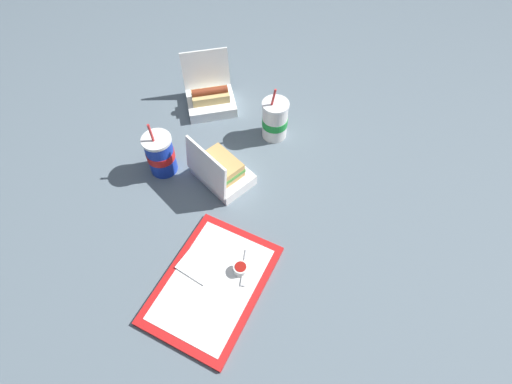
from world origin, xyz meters
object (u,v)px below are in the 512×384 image
plastic_fork (245,267)px  ketchup_cup (241,268)px  soda_cup_center (160,154)px  soda_cup_corner (275,120)px  food_tray (214,285)px  clamshell_hotdog_front (210,97)px  clamshell_sandwich_corner (221,171)px

plastic_fork → ketchup_cup: bearing=-48.0°
plastic_fork → soda_cup_center: size_ratio=0.54×
soda_cup_corner → ketchup_cup: bearing=5.4°
food_tray → ketchup_cup: 0.08m
clamshell_hotdog_front → soda_cup_center: size_ratio=1.16×
ketchup_cup → clamshell_sandwich_corner: (-0.29, -0.16, 0.02)m
plastic_fork → soda_cup_center: bearing=-136.3°
food_tray → soda_cup_center: soda_cup_center is taller
food_tray → ketchup_cup: (-0.06, 0.06, 0.02)m
ketchup_cup → clamshell_hotdog_front: bearing=-152.6°
ketchup_cup → clamshell_sandwich_corner: clamshell_sandwich_corner is taller
soda_cup_center → soda_cup_corner: bearing=129.8°
clamshell_hotdog_front → soda_cup_corner: 0.28m
plastic_fork → clamshell_hotdog_front: clamshell_hotdog_front is taller
plastic_fork → soda_cup_corner: size_ratio=0.53×
ketchup_cup → soda_cup_corner: (-0.54, -0.05, 0.05)m
clamshell_hotdog_front → plastic_fork: bearing=28.6°
plastic_fork → soda_cup_center: 0.46m
food_tray → clamshell_sandwich_corner: clamshell_sandwich_corner is taller
soda_cup_corner → clamshell_hotdog_front: bearing=-105.8°
plastic_fork → soda_cup_corner: soda_cup_corner is taller
food_tray → soda_cup_corner: (-0.59, 0.01, 0.07)m
clamshell_sandwich_corner → soda_cup_center: 0.20m
soda_cup_corner → clamshell_sandwich_corner: bearing=-24.5°
plastic_fork → clamshell_sandwich_corner: size_ratio=0.48×
soda_cup_center → food_tray: bearing=41.7°
soda_cup_corner → soda_cup_center: same height
plastic_fork → soda_cup_center: soda_cup_center is taller
clamshell_sandwich_corner → soda_cup_corner: 0.27m
clamshell_hotdog_front → soda_cup_corner: bearing=74.2°
ketchup_cup → clamshell_hotdog_front: (-0.61, -0.32, 0.01)m
food_tray → clamshell_sandwich_corner: (-0.35, -0.10, 0.04)m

